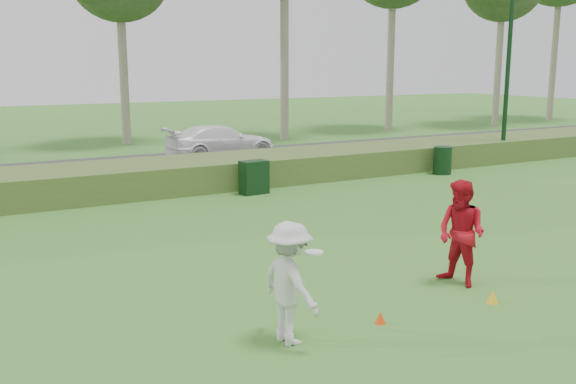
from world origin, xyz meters
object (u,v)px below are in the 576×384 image
cone_orange (380,317)px  lamp_post (511,23)px  player_red (461,233)px  car_right (221,142)px  cone_yellow (493,296)px  player_white (290,283)px  utility_cabinet (254,177)px  trash_bin (442,160)px

cone_orange → lamp_post: bearing=37.3°
player_red → car_right: (2.43, 16.79, -0.22)m
player_red → cone_orange: size_ratio=10.21×
lamp_post → car_right: size_ratio=1.71×
lamp_post → cone_yellow: size_ratio=35.33×
player_white → cone_orange: size_ratio=9.45×
lamp_post → utility_cabinet: lamp_post is taller
player_white → cone_orange: 1.77m
lamp_post → player_red: size_ratio=4.21×
cone_orange → utility_cabinet: bearing=74.8°
player_white → player_red: player_red is taller
trash_bin → player_red: bearing=-130.8°
cone_yellow → utility_cabinet: bearing=86.9°
player_white → player_red: 3.99m
lamp_post → utility_cabinet: size_ratio=7.86×
cone_yellow → lamp_post: bearing=42.4°
player_white → player_red: bearing=-87.4°
utility_cabinet → trash_bin: 7.69m
lamp_post → player_white: size_ratio=4.55×
cone_yellow → car_right: size_ratio=0.05×
player_red → lamp_post: bearing=119.8°
cone_orange → cone_yellow: bearing=-5.6°
player_white → cone_yellow: bearing=-101.8°
player_white → car_right: bearing=-27.2°
cone_yellow → car_right: bearing=81.7°
cone_orange → utility_cabinet: (2.76, 10.17, 0.42)m
cone_yellow → cone_orange: bearing=174.4°
player_red → trash_bin: bearing=128.8°
player_white → car_right: (6.36, 17.47, -0.15)m
cone_orange → trash_bin: trash_bin is taller
player_white → cone_orange: player_white is taller
car_right → cone_orange: bearing=163.1°
player_red → car_right: player_red is taller
player_red → utility_cabinet: size_ratio=1.87×
cone_orange → utility_cabinet: utility_cabinet is taller
cone_orange → trash_bin: size_ratio=0.19×
car_right → trash_bin: bearing=-144.3°
car_right → cone_yellow: bearing=170.1°
trash_bin → car_right: size_ratio=0.21×
cone_orange → utility_cabinet: 10.55m
lamp_post → trash_bin: lamp_post is taller
player_red → car_right: size_ratio=0.41×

